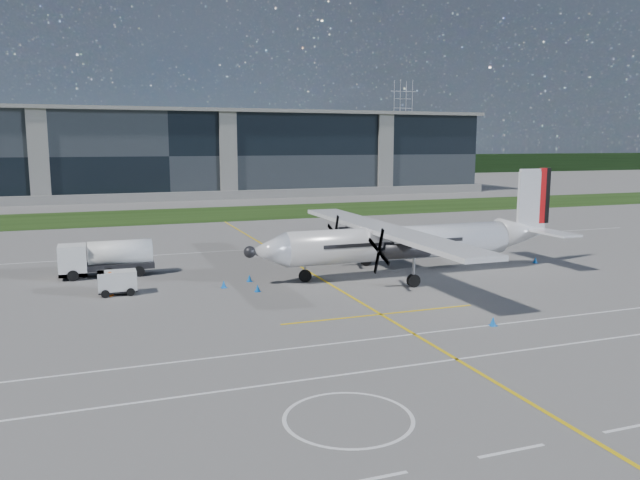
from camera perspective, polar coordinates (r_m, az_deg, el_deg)
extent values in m
plane|color=#64615E|center=(78.99, -10.97, 1.63)|extent=(400.00, 400.00, 0.00)
cube|color=black|center=(86.85, -11.80, 2.26)|extent=(400.00, 18.00, 0.04)
cube|color=black|center=(118.09, -14.18, 7.53)|extent=(120.00, 20.00, 15.00)
cube|color=black|center=(177.98, -16.13, 6.37)|extent=(400.00, 6.00, 6.00)
cube|color=yellow|center=(50.74, -2.22, -2.20)|extent=(0.20, 70.00, 0.01)
cube|color=white|center=(28.15, 7.11, -11.48)|extent=(90.00, 0.15, 0.01)
imported|color=#F25907|center=(42.26, -18.56, -3.68)|extent=(0.80, 0.90, 1.82)
cone|color=blue|center=(58.37, 0.44, -0.49)|extent=(0.36, 0.36, 0.50)
cone|color=blue|center=(44.62, -6.47, -3.48)|extent=(0.36, 0.36, 0.50)
cone|color=blue|center=(41.57, -5.73, -4.39)|extent=(0.36, 0.36, 0.50)
cone|color=blue|center=(54.06, 19.09, -1.74)|extent=(0.36, 0.36, 0.50)
cone|color=blue|center=(35.11, 15.54, -7.17)|extent=(0.36, 0.36, 0.50)
cone|color=blue|center=(42.94, -8.80, -4.02)|extent=(0.36, 0.36, 0.50)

